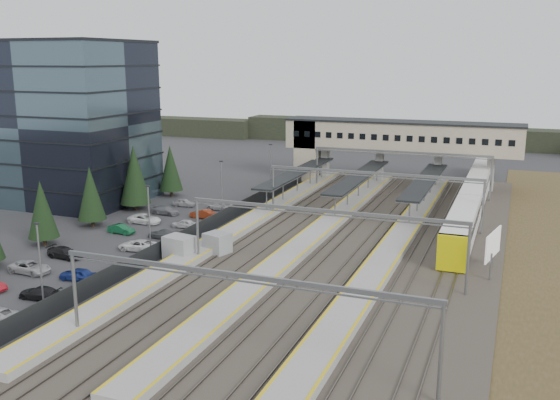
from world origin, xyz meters
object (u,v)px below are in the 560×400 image
at_px(footbridge, 385,139).
at_px(relay_cabin_near, 180,248).
at_px(office_building, 62,122).
at_px(billboard, 493,246).
at_px(train, 474,194).
at_px(relay_cabin_far, 217,244).

bearing_deg(footbridge, relay_cabin_near, -103.50).
xyz_separation_m(office_building, billboard, (63.89, -12.84, -9.11)).
distance_m(office_building, footbridge, 53.18).
distance_m(relay_cabin_near, train, 46.43).
relative_size(train, billboard, 11.45).
height_order(footbridge, billboard, footbridge).
distance_m(office_building, train, 63.12).
height_order(relay_cabin_far, footbridge, footbridge).
xyz_separation_m(relay_cabin_near, footbridge, (12.00, 49.97, 6.60)).
bearing_deg(relay_cabin_near, office_building, 147.78).
bearing_deg(train, office_building, -164.34).
distance_m(footbridge, billboard, 47.60).
bearing_deg(footbridge, relay_cabin_far, -100.94).
height_order(office_building, train, office_building).
bearing_deg(footbridge, office_building, -145.53).
bearing_deg(relay_cabin_far, footbridge, 79.06).
distance_m(relay_cabin_near, billboard, 33.01).
relative_size(footbridge, billboard, 7.39).
distance_m(relay_cabin_far, train, 42.06).
relative_size(office_building, billboard, 4.44).
bearing_deg(relay_cabin_far, billboard, 7.61).
bearing_deg(office_building, train, 15.66).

